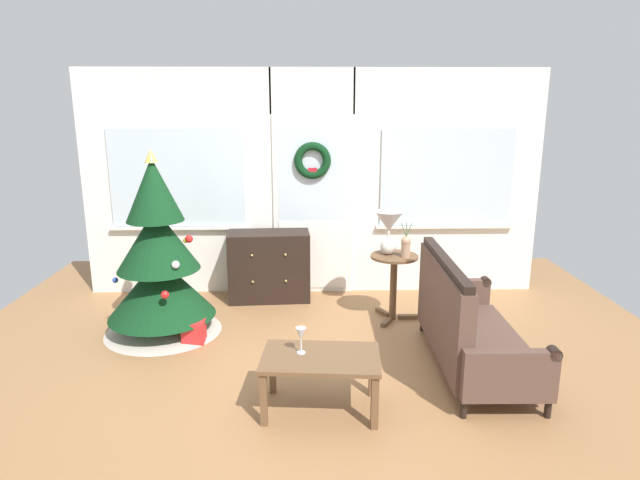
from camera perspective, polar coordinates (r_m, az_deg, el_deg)
ground_plane at (r=4.63m, az=-0.48°, el=-13.81°), size 6.76×6.76×0.00m
back_wall_with_door at (r=6.23m, az=-0.79°, el=5.96°), size 5.20×0.19×2.55m
christmas_tree at (r=5.39m, az=-16.51°, el=-2.54°), size 1.12×1.12×1.77m
dresser_cabinet at (r=6.15m, az=-5.34°, el=-2.72°), size 0.92×0.48×0.78m
settee_sofa at (r=4.72m, az=14.91°, el=-8.65°), size 0.74×1.66×0.96m
side_table at (r=5.57m, az=7.74°, el=-3.56°), size 0.50×0.48×0.68m
table_lamp at (r=5.48m, az=7.22°, el=1.38°), size 0.28×0.28×0.44m
flower_vase at (r=5.45m, az=8.98°, el=-0.57°), size 0.11×0.10×0.35m
coffee_table at (r=3.98m, az=0.07°, el=-12.88°), size 0.88×0.58×0.42m
wine_glass at (r=3.94m, az=-2.01°, el=-9.89°), size 0.08×0.08×0.20m
gift_box at (r=5.27m, az=-13.08°, el=-9.34°), size 0.20×0.18×0.20m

